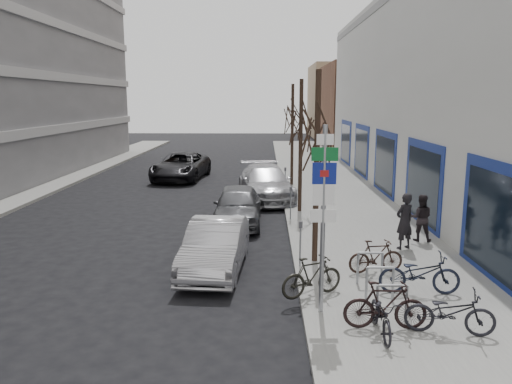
{
  "coord_description": "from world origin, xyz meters",
  "views": [
    {
      "loc": [
        1.19,
        -10.24,
        4.71
      ],
      "look_at": [
        0.9,
        4.28,
        2.0
      ],
      "focal_mm": 35.0,
      "sensor_mm": 36.0,
      "label": 1
    }
  ],
  "objects_px": {
    "tree_far": "(293,111)",
    "parked_car_mid": "(238,205)",
    "bike_rack": "(380,280)",
    "tree_mid": "(301,115)",
    "bike_mid_curb": "(420,270)",
    "meter_front": "(300,239)",
    "bike_near_right": "(385,305)",
    "bike_far_curb": "(450,308)",
    "bike_mid_inner": "(312,276)",
    "tree_near": "(318,122)",
    "pedestrian_near": "(405,221)",
    "pedestrian_far": "(421,217)",
    "bike_far_inner": "(376,256)",
    "meter_mid": "(291,200)",
    "bike_near_left": "(382,312)",
    "highway_sign_pole": "(323,208)",
    "meter_back": "(285,178)",
    "parked_car_front": "(215,246)",
    "lane_car": "(181,166)",
    "parked_car_back": "(266,183)"
  },
  "relations": [
    {
      "from": "meter_back",
      "to": "lane_car",
      "type": "bearing_deg",
      "value": 139.81
    },
    {
      "from": "bike_mid_inner",
      "to": "bike_far_curb",
      "type": "height_order",
      "value": "bike_far_curb"
    },
    {
      "from": "bike_far_inner",
      "to": "parked_car_mid",
      "type": "relative_size",
      "value": 0.35
    },
    {
      "from": "bike_mid_inner",
      "to": "tree_far",
      "type": "bearing_deg",
      "value": -28.33
    },
    {
      "from": "pedestrian_near",
      "to": "pedestrian_far",
      "type": "height_order",
      "value": "pedestrian_near"
    },
    {
      "from": "bike_near_right",
      "to": "bike_mid_inner",
      "type": "bearing_deg",
      "value": 39.34
    },
    {
      "from": "bike_rack",
      "to": "pedestrian_near",
      "type": "distance_m",
      "value": 4.46
    },
    {
      "from": "tree_far",
      "to": "bike_far_inner",
      "type": "xyz_separation_m",
      "value": [
        1.52,
        -14.0,
        -3.49
      ]
    },
    {
      "from": "meter_mid",
      "to": "bike_far_curb",
      "type": "relative_size",
      "value": 0.74
    },
    {
      "from": "meter_mid",
      "to": "pedestrian_near",
      "type": "relative_size",
      "value": 0.73
    },
    {
      "from": "meter_front",
      "to": "bike_near_right",
      "type": "xyz_separation_m",
      "value": [
        1.44,
        -3.82,
        -0.26
      ]
    },
    {
      "from": "pedestrian_far",
      "to": "tree_mid",
      "type": "bearing_deg",
      "value": -37.77
    },
    {
      "from": "bike_rack",
      "to": "tree_mid",
      "type": "bearing_deg",
      "value": 97.28
    },
    {
      "from": "parked_car_back",
      "to": "parked_car_mid",
      "type": "bearing_deg",
      "value": -110.19
    },
    {
      "from": "pedestrian_near",
      "to": "bike_far_inner",
      "type": "bearing_deg",
      "value": 29.97
    },
    {
      "from": "tree_mid",
      "to": "bike_far_inner",
      "type": "relative_size",
      "value": 3.62
    },
    {
      "from": "tree_mid",
      "to": "bike_mid_curb",
      "type": "xyz_separation_m",
      "value": [
        2.24,
        -8.93,
        -3.37
      ]
    },
    {
      "from": "tree_far",
      "to": "parked_car_mid",
      "type": "xyz_separation_m",
      "value": [
        -2.47,
        -8.23,
        -3.36
      ]
    },
    {
      "from": "meter_front",
      "to": "parked_car_back",
      "type": "bearing_deg",
      "value": 95.5
    },
    {
      "from": "tree_far",
      "to": "meter_mid",
      "type": "distance_m",
      "value": 8.62
    },
    {
      "from": "parked_car_mid",
      "to": "pedestrian_near",
      "type": "height_order",
      "value": "pedestrian_near"
    },
    {
      "from": "bike_mid_curb",
      "to": "parked_car_mid",
      "type": "distance_m",
      "value": 8.6
    },
    {
      "from": "meter_mid",
      "to": "bike_mid_inner",
      "type": "relative_size",
      "value": 0.78
    },
    {
      "from": "tree_far",
      "to": "bike_mid_inner",
      "type": "xyz_separation_m",
      "value": [
        -0.32,
        -15.64,
        -3.46
      ]
    },
    {
      "from": "tree_mid",
      "to": "meter_front",
      "type": "height_order",
      "value": "tree_mid"
    },
    {
      "from": "bike_mid_curb",
      "to": "bike_mid_inner",
      "type": "distance_m",
      "value": 2.57
    },
    {
      "from": "bike_far_curb",
      "to": "parked_car_mid",
      "type": "height_order",
      "value": "parked_car_mid"
    },
    {
      "from": "bike_rack",
      "to": "bike_far_curb",
      "type": "xyz_separation_m",
      "value": [
        1.01,
        -1.6,
        0.02
      ]
    },
    {
      "from": "bike_far_curb",
      "to": "parked_car_mid",
      "type": "bearing_deg",
      "value": 36.93
    },
    {
      "from": "meter_back",
      "to": "lane_car",
      "type": "xyz_separation_m",
      "value": [
        -6.0,
        5.07,
        -0.12
      ]
    },
    {
      "from": "bike_mid_curb",
      "to": "bike_mid_inner",
      "type": "bearing_deg",
      "value": 97.94
    },
    {
      "from": "bike_rack",
      "to": "meter_front",
      "type": "xyz_separation_m",
      "value": [
        -1.65,
        2.4,
        0.26
      ]
    },
    {
      "from": "bike_near_left",
      "to": "meter_mid",
      "type": "bearing_deg",
      "value": 96.76
    },
    {
      "from": "bike_mid_curb",
      "to": "tree_far",
      "type": "bearing_deg",
      "value": 11.47
    },
    {
      "from": "bike_near_left",
      "to": "bike_mid_curb",
      "type": "distance_m",
      "value": 2.54
    },
    {
      "from": "meter_back",
      "to": "pedestrian_far",
      "type": "xyz_separation_m",
      "value": [
        4.09,
        -8.38,
        0.01
      ]
    },
    {
      "from": "bike_far_inner",
      "to": "meter_front",
      "type": "bearing_deg",
      "value": 65.38
    },
    {
      "from": "tree_near",
      "to": "bike_near_right",
      "type": "relative_size",
      "value": 3.26
    },
    {
      "from": "bike_rack",
      "to": "lane_car",
      "type": "xyz_separation_m",
      "value": [
        -7.65,
        18.47,
        0.13
      ]
    },
    {
      "from": "parked_car_mid",
      "to": "meter_back",
      "type": "bearing_deg",
      "value": 70.2
    },
    {
      "from": "parked_car_front",
      "to": "lane_car",
      "type": "xyz_separation_m",
      "value": [
        -3.65,
        16.05,
        0.09
      ]
    },
    {
      "from": "meter_front",
      "to": "tree_near",
      "type": "bearing_deg",
      "value": 48.01
    },
    {
      "from": "tree_far",
      "to": "bike_mid_curb",
      "type": "relative_size",
      "value": 2.9
    },
    {
      "from": "highway_sign_pole",
      "to": "bike_far_inner",
      "type": "relative_size",
      "value": 2.76
    },
    {
      "from": "bike_far_curb",
      "to": "lane_car",
      "type": "distance_m",
      "value": 21.86
    },
    {
      "from": "bike_mid_inner",
      "to": "pedestrian_far",
      "type": "distance_m",
      "value": 6.19
    },
    {
      "from": "tree_far",
      "to": "bike_rack",
      "type": "bearing_deg",
      "value": -85.68
    },
    {
      "from": "meter_mid",
      "to": "bike_far_curb",
      "type": "xyz_separation_m",
      "value": [
        2.66,
        -9.5,
        -0.24
      ]
    },
    {
      "from": "bike_mid_curb",
      "to": "pedestrian_far",
      "type": "height_order",
      "value": "pedestrian_far"
    },
    {
      "from": "meter_back",
      "to": "parked_car_front",
      "type": "xyz_separation_m",
      "value": [
        -2.35,
        -10.97,
        -0.22
      ]
    }
  ]
}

